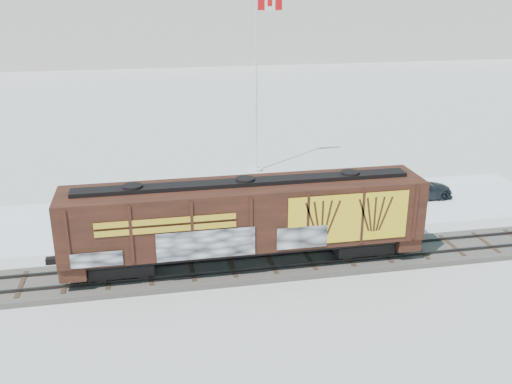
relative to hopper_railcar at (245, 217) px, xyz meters
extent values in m
plane|color=white|center=(1.30, 0.01, -2.84)|extent=(500.00, 500.00, 0.00)
cube|color=#59544C|center=(1.30, 0.01, -2.70)|extent=(50.00, 3.40, 0.28)
cube|color=#33302D|center=(1.30, -0.71, -2.48)|extent=(50.00, 0.10, 0.15)
cube|color=#33302D|center=(1.30, 0.73, -2.48)|extent=(50.00, 0.10, 0.15)
cube|color=white|center=(1.30, 7.51, -2.82)|extent=(40.00, 8.00, 0.03)
cube|color=white|center=(1.30, 95.01, 3.16)|extent=(360.00, 40.00, 12.00)
cube|color=black|center=(-6.04, 0.01, -1.96)|extent=(3.00, 2.00, 0.90)
cube|color=black|center=(6.03, 0.01, -1.96)|extent=(3.00, 2.00, 0.90)
cylinder|color=black|center=(-6.99, -0.77, -1.96)|extent=(0.90, 0.12, 0.90)
cube|color=black|center=(0.00, 0.01, -1.43)|extent=(17.54, 2.40, 0.25)
cube|color=#3E1A11|center=(0.00, 0.01, 0.20)|extent=(17.54, 3.00, 3.01)
cube|color=black|center=(0.00, 0.01, 1.80)|extent=(16.14, 0.90, 0.20)
cube|color=yellow|center=(4.73, -1.53, 0.20)|extent=(5.96, 0.03, 2.44)
cube|color=#BB941C|center=(-3.86, -1.53, 0.55)|extent=(6.31, 0.02, 0.70)
cube|color=silver|center=(-2.11, -1.54, -0.56)|extent=(4.56, 0.03, 1.40)
cylinder|color=silver|center=(3.65, 15.78, -2.74)|extent=(0.90, 0.90, 0.20)
cylinder|color=silver|center=(3.65, 15.78, 3.66)|extent=(0.14, 0.14, 13.00)
cube|color=#BE0B0C|center=(4.00, 15.78, 9.46)|extent=(0.50, 0.07, 1.00)
cube|color=white|center=(4.60, 15.78, 9.46)|extent=(0.70, 0.09, 1.00)
cube|color=#BE0B0C|center=(5.25, 15.78, 9.46)|extent=(0.50, 0.07, 1.00)
imported|color=#9FA0A5|center=(-4.42, 8.27, -2.13)|extent=(4.10, 1.91, 1.36)
imported|color=silver|center=(1.90, 8.40, -2.08)|extent=(4.66, 3.26, 1.46)
imported|color=#212529|center=(13.02, 7.72, -2.12)|extent=(4.81, 2.08, 1.38)
camera|label=1|loc=(-4.44, -25.29, 10.68)|focal=40.00mm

